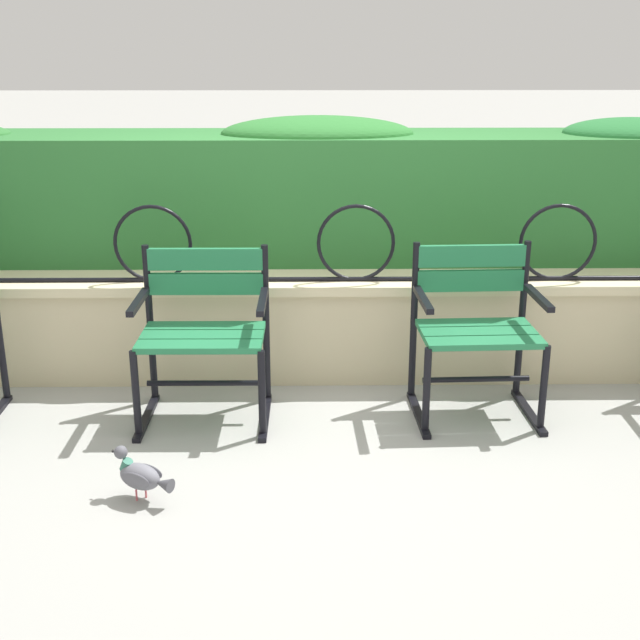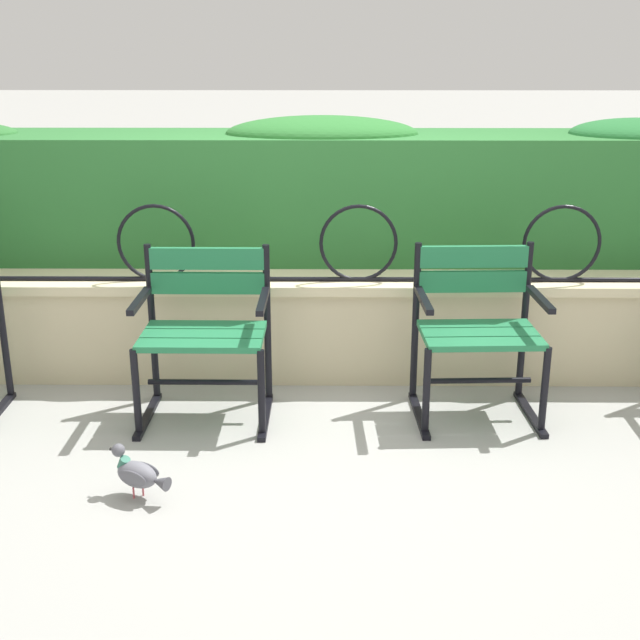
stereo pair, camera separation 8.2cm
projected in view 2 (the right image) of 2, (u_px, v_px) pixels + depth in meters
ground_plane at (320, 432)px, 4.03m from camera, size 60.00×60.00×0.00m
stone_wall at (321, 326)px, 4.65m from camera, size 7.61×0.41×0.57m
iron_arch_fence at (268, 249)px, 4.44m from camera, size 7.07×0.02×0.42m
hedge_row at (319, 190)px, 4.93m from camera, size 7.46×0.69×0.83m
park_chair_centre_left at (205, 327)px, 4.10m from camera, size 0.64×0.52×0.84m
park_chair_centre_right at (477, 326)px, 4.12m from camera, size 0.62×0.54×0.85m
pigeon_near_chairs at (138, 473)px, 3.42m from camera, size 0.27×0.19×0.22m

